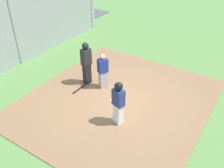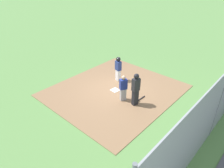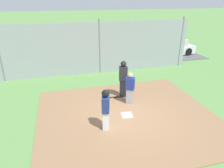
{
  "view_description": "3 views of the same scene",
  "coord_description": "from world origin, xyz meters",
  "px_view_note": "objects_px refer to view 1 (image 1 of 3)",
  "views": [
    {
      "loc": [
        6.57,
        3.99,
        5.77
      ],
      "look_at": [
        0.01,
        -0.25,
        0.67
      ],
      "focal_mm": 40.33,
      "sensor_mm": 36.0,
      "label": 1
    },
    {
      "loc": [
        -7.86,
        -6.85,
        6.49
      ],
      "look_at": [
        -0.5,
        -0.21,
        0.75
      ],
      "focal_mm": 33.31,
      "sensor_mm": 36.0,
      "label": 2
    },
    {
      "loc": [
        2.45,
        6.85,
        4.58
      ],
      "look_at": [
        0.33,
        -1.18,
        0.99
      ],
      "focal_mm": 32.67,
      "sensor_mm": 36.0,
      "label": 3
    }
  ],
  "objects_px": {
    "home_plate": "(118,100)",
    "runner": "(118,101)",
    "catcher": "(103,71)",
    "umpire": "(86,62)",
    "baseball_bat": "(79,89)",
    "parked_car_white": "(67,8)"
  },
  "relations": [
    {
      "from": "home_plate",
      "to": "runner",
      "type": "bearing_deg",
      "value": 32.4
    },
    {
      "from": "catcher",
      "to": "umpire",
      "type": "distance_m",
      "value": 0.77
    },
    {
      "from": "baseball_bat",
      "to": "home_plate",
      "type": "bearing_deg",
      "value": 98.86
    },
    {
      "from": "baseball_bat",
      "to": "parked_car_white",
      "type": "bearing_deg",
      "value": -134.64
    },
    {
      "from": "home_plate",
      "to": "baseball_bat",
      "type": "distance_m",
      "value": 1.69
    },
    {
      "from": "home_plate",
      "to": "parked_car_white",
      "type": "relative_size",
      "value": 0.1
    },
    {
      "from": "umpire",
      "to": "home_plate",
      "type": "bearing_deg",
      "value": 0.82
    },
    {
      "from": "umpire",
      "to": "parked_car_white",
      "type": "bearing_deg",
      "value": 149.32
    },
    {
      "from": "runner",
      "to": "baseball_bat",
      "type": "xyz_separation_m",
      "value": [
        -0.82,
        -2.34,
        -0.87
      ]
    },
    {
      "from": "catcher",
      "to": "runner",
      "type": "height_order",
      "value": "runner"
    },
    {
      "from": "home_plate",
      "to": "catcher",
      "type": "distance_m",
      "value": 1.31
    },
    {
      "from": "runner",
      "to": "baseball_bat",
      "type": "bearing_deg",
      "value": 87.7
    },
    {
      "from": "umpire",
      "to": "runner",
      "type": "relative_size",
      "value": 1.14
    },
    {
      "from": "home_plate",
      "to": "baseball_bat",
      "type": "relative_size",
      "value": 0.58
    },
    {
      "from": "catcher",
      "to": "runner",
      "type": "relative_size",
      "value": 0.93
    },
    {
      "from": "catcher",
      "to": "baseball_bat",
      "type": "distance_m",
      "value": 1.22
    },
    {
      "from": "runner",
      "to": "catcher",
      "type": "bearing_deg",
      "value": 64.55
    },
    {
      "from": "home_plate",
      "to": "catcher",
      "type": "relative_size",
      "value": 0.3
    },
    {
      "from": "home_plate",
      "to": "runner",
      "type": "distance_m",
      "value": 1.53
    },
    {
      "from": "umpire",
      "to": "runner",
      "type": "xyz_separation_m",
      "value": [
        1.41,
        2.37,
        -0.06
      ]
    },
    {
      "from": "home_plate",
      "to": "catcher",
      "type": "bearing_deg",
      "value": -114.94
    },
    {
      "from": "home_plate",
      "to": "parked_car_white",
      "type": "bearing_deg",
      "value": -128.32
    }
  ]
}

